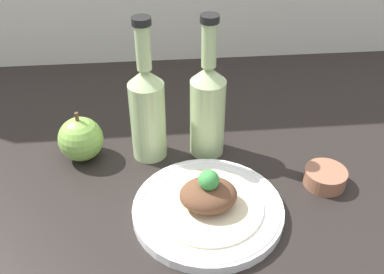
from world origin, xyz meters
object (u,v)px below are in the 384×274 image
(plated_food, at_px, (208,197))
(dipping_bowl, at_px, (325,177))
(cider_bottle_left, at_px, (147,109))
(apple, at_px, (81,139))
(plate, at_px, (208,209))
(cider_bottle_right, at_px, (208,106))

(plated_food, height_order, dipping_bowl, plated_food)
(cider_bottle_left, relative_size, apple, 2.73)
(cider_bottle_left, bearing_deg, dipping_bowl, -20.87)
(plate, bearing_deg, dipping_bowl, 14.21)
(plate, bearing_deg, cider_bottle_left, 118.10)
(cider_bottle_left, xyz_separation_m, cider_bottle_right, (0.11, 0.00, 0.00))
(cider_bottle_left, relative_size, dipping_bowl, 3.71)
(cider_bottle_right, xyz_separation_m, dipping_bowl, (0.19, -0.11, -0.08))
(apple, bearing_deg, dipping_bowl, -15.25)
(cider_bottle_left, distance_m, apple, 0.14)
(plated_food, height_order, cider_bottle_left, cider_bottle_left)
(cider_bottle_right, height_order, dipping_bowl, cider_bottle_right)
(plate, relative_size, cider_bottle_right, 0.90)
(plate, height_order, cider_bottle_left, cider_bottle_left)
(plate, distance_m, dipping_bowl, 0.22)
(plate, xyz_separation_m, plated_food, (0.00, -0.00, 0.03))
(plate, relative_size, cider_bottle_left, 0.90)
(plate, distance_m, cider_bottle_left, 0.21)
(cider_bottle_left, distance_m, cider_bottle_right, 0.11)
(plate, height_order, cider_bottle_right, cider_bottle_right)
(plate, height_order, apple, apple)
(plate, distance_m, apple, 0.27)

